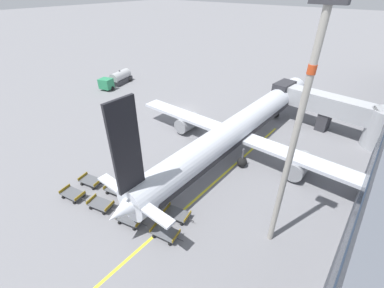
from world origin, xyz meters
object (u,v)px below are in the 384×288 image
fuel_tanker_primary (118,79)px  baggage_dolly_row_near_col_b (101,204)px  baggage_dolly_row_near_col_a (73,194)px  baggage_dolly_row_mid_a_col_b (117,190)px  baggage_dolly_row_mid_a_col_d (177,214)px  baggage_dolly_row_mid_a_col_a (91,181)px  baggage_dolly_row_mid_a_col_c (144,203)px  baggage_dolly_row_near_col_c (130,219)px  airplane (240,128)px  baggage_dolly_row_near_col_d (165,233)px  apron_light_mast (299,122)px

fuel_tanker_primary → baggage_dolly_row_near_col_b: 39.76m
baggage_dolly_row_near_col_a → baggage_dolly_row_mid_a_col_b: same height
baggage_dolly_row_mid_a_col_b → baggage_dolly_row_mid_a_col_d: (7.81, 1.57, 0.00)m
fuel_tanker_primary → baggage_dolly_row_mid_a_col_a: (26.13, -24.21, -0.79)m
baggage_dolly_row_mid_a_col_b → baggage_dolly_row_mid_a_col_c: (4.05, 0.54, 0.00)m
baggage_dolly_row_mid_a_col_c → baggage_dolly_row_near_col_b: bearing=-139.3°
baggage_dolly_row_mid_a_col_a → baggage_dolly_row_mid_a_col_b: size_ratio=1.00×
baggage_dolly_row_mid_a_col_a → baggage_dolly_row_near_col_c: bearing=-5.9°
airplane → baggage_dolly_row_mid_a_col_d: bearing=-83.5°
airplane → baggage_dolly_row_near_col_d: airplane is taller
airplane → baggage_dolly_row_near_col_d: size_ratio=13.03×
baggage_dolly_row_near_col_b → baggage_dolly_row_mid_a_col_d: 8.32m
baggage_dolly_row_mid_a_col_d → baggage_dolly_row_mid_a_col_a: bearing=-167.5°
fuel_tanker_primary → baggage_dolly_row_mid_a_col_a: size_ratio=2.84×
baggage_dolly_row_near_col_a → baggage_dolly_row_mid_a_col_a: (-0.38, 2.54, 0.00)m
baggage_dolly_row_mid_a_col_c → baggage_dolly_row_mid_a_col_d: (3.76, 1.03, 0.00)m
airplane → baggage_dolly_row_mid_a_col_b: (-6.08, -16.80, -2.91)m
fuel_tanker_primary → baggage_dolly_row_mid_a_col_c: 40.73m
baggage_dolly_row_near_col_b → baggage_dolly_row_near_col_d: bearing=11.7°
baggage_dolly_row_near_col_a → apron_light_mast: (19.58, 8.67, 11.89)m
baggage_dolly_row_near_col_d → baggage_dolly_row_mid_a_col_d: same height
baggage_dolly_row_near_col_b → baggage_dolly_row_mid_a_col_b: bearing=102.4°
baggage_dolly_row_near_col_c → baggage_dolly_row_mid_a_col_d: bearing=46.1°
airplane → fuel_tanker_primary: airplane is taller
baggage_dolly_row_near_col_a → baggage_dolly_row_mid_a_col_c: bearing=29.0°
airplane → baggage_dolly_row_mid_a_col_b: size_ratio=13.02×
baggage_dolly_row_near_col_d → apron_light_mast: apron_light_mast is taller
baggage_dolly_row_near_col_c → baggage_dolly_row_mid_a_col_a: 8.22m
baggage_dolly_row_mid_a_col_c → baggage_dolly_row_mid_a_col_d: size_ratio=1.00×
baggage_dolly_row_near_col_c → apron_light_mast: 18.14m
baggage_dolly_row_near_col_c → baggage_dolly_row_mid_a_col_d: size_ratio=1.00×
baggage_dolly_row_near_col_a → apron_light_mast: size_ratio=0.16×
airplane → baggage_dolly_row_mid_a_col_d: size_ratio=13.03×
baggage_dolly_row_near_col_c → baggage_dolly_row_near_col_d: 4.03m
baggage_dolly_row_near_col_a → baggage_dolly_row_near_col_b: bearing=15.2°
fuel_tanker_primary → airplane: bearing=-10.2°
baggage_dolly_row_near_col_c → baggage_dolly_row_mid_a_col_b: size_ratio=1.00×
baggage_dolly_row_mid_a_col_d → apron_light_mast: (8.53, 3.59, 11.89)m
baggage_dolly_row_mid_a_col_b → fuel_tanker_primary: bearing=142.0°
baggage_dolly_row_mid_a_col_c → apron_light_mast: bearing=20.6°
baggage_dolly_row_near_col_a → baggage_dolly_row_mid_a_col_b: size_ratio=1.00×
baggage_dolly_row_near_col_d → baggage_dolly_row_mid_a_col_c: size_ratio=1.00×
baggage_dolly_row_mid_a_col_b → apron_light_mast: (16.34, 5.17, 11.89)m
baggage_dolly_row_near_col_a → baggage_dolly_row_mid_a_col_c: size_ratio=1.00×
baggage_dolly_row_near_col_a → baggage_dolly_row_near_col_d: same height
apron_light_mast → baggage_dolly_row_mid_a_col_d: bearing=-157.2°
fuel_tanker_primary → baggage_dolly_row_near_col_c: bearing=-36.1°
fuel_tanker_primary → baggage_dolly_row_near_col_d: bearing=-32.2°
baggage_dolly_row_mid_a_col_a → airplane: bearing=61.3°
airplane → baggage_dolly_row_near_col_c: 18.90m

